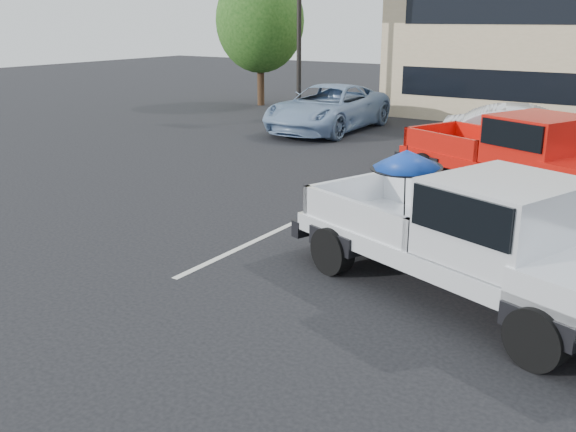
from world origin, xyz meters
name	(u,v)px	position (x,y,z in m)	size (l,w,h in m)	color
ground	(361,314)	(0.00, 0.00, 0.00)	(90.00, 90.00, 0.00)	black
stripe_left	(267,235)	(-3.00, 2.00, 0.00)	(0.12, 5.00, 0.01)	silver
tree_left	(260,21)	(-14.00, 17.00, 3.73)	(3.96, 3.96, 6.02)	#332114
silver_pickup	(488,235)	(1.28, 1.21, 1.05)	(6.02, 3.75, 2.06)	black
red_pickup	(530,153)	(0.35, 7.32, 1.03)	(6.04, 4.00, 1.88)	black
silver_sedan	(530,135)	(-0.53, 11.06, 0.78)	(1.66, 4.76, 1.57)	#B7BABF
blue_suv	(328,108)	(-7.91, 12.68, 0.80)	(2.67, 5.79, 1.61)	#829FC3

